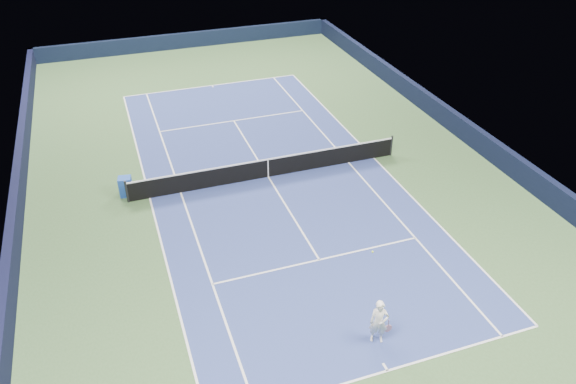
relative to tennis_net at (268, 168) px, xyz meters
name	(u,v)px	position (x,y,z in m)	size (l,w,h in m)	color
ground	(268,177)	(0.00, 0.00, -0.50)	(40.00, 40.00, 0.00)	#395930
wall_far	(188,40)	(0.00, 19.82, 0.05)	(22.00, 0.35, 1.10)	black
wall_right	(468,132)	(10.82, 0.00, 0.05)	(0.35, 40.00, 1.10)	black
wall_left	(16,211)	(-10.82, 0.00, 0.05)	(0.35, 40.00, 1.10)	black
court_surface	(268,177)	(0.00, 0.00, -0.50)	(10.97, 23.77, 0.01)	navy
baseline_far	(212,85)	(0.00, 11.88, -0.50)	(10.97, 0.08, 0.00)	white
baseline_near	(388,371)	(0.00, -11.88, -0.50)	(10.97, 0.08, 0.00)	white
sideline_doubles_right	(374,158)	(5.49, 0.00, -0.50)	(0.08, 23.77, 0.00)	white
sideline_doubles_left	(150,198)	(-5.49, 0.00, -0.50)	(0.08, 23.77, 0.00)	white
sideline_singles_right	(349,162)	(4.12, 0.00, -0.50)	(0.08, 23.77, 0.00)	white
sideline_singles_left	(181,192)	(-4.12, 0.00, -0.50)	(0.08, 23.77, 0.00)	white
service_line_far	(234,121)	(0.00, 6.40, -0.50)	(8.23, 0.08, 0.00)	white
service_line_near	(319,260)	(0.00, -6.40, -0.50)	(8.23, 0.08, 0.00)	white
center_service_line	(268,177)	(0.00, 0.00, -0.50)	(0.08, 12.80, 0.00)	white
center_mark_far	(213,86)	(0.00, 11.73, -0.50)	(0.08, 0.30, 0.00)	white
center_mark_near	(385,367)	(0.00, -11.73, -0.50)	(0.08, 0.30, 0.00)	white
tennis_net	(268,168)	(0.00, 0.00, 0.00)	(12.90, 0.10, 1.07)	black
sponsor_cube	(126,186)	(-6.40, 0.59, -0.05)	(0.64, 0.59, 0.90)	#1D47AE
tennis_player	(379,322)	(0.25, -10.68, 0.30)	(0.81, 1.33, 2.83)	white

